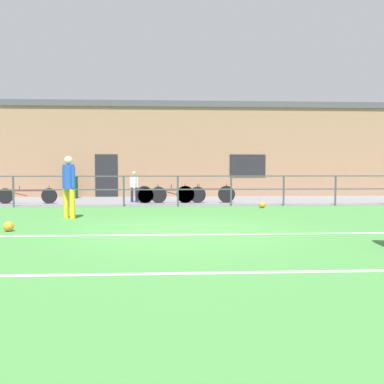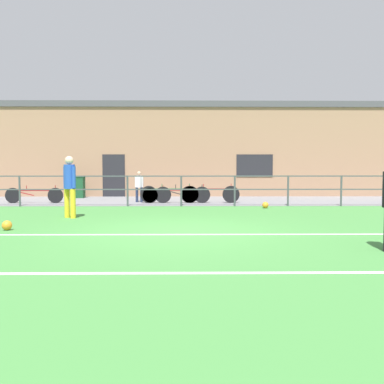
{
  "view_description": "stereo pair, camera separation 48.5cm",
  "coord_description": "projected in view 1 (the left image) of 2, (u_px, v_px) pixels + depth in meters",
  "views": [
    {
      "loc": [
        -0.27,
        -9.09,
        1.43
      ],
      "look_at": [
        0.36,
        2.85,
        0.72
      ],
      "focal_mm": 37.98,
      "sensor_mm": 36.0,
      "label": 1
    },
    {
      "loc": [
        0.22,
        -9.1,
        1.43
      ],
      "look_at": [
        0.36,
        2.85,
        0.72
      ],
      "focal_mm": 37.98,
      "sensor_mm": 36.0,
      "label": 2
    }
  ],
  "objects": [
    {
      "name": "spectator_child",
      "position": [
        134.0,
        185.0,
        16.69
      ],
      "size": [
        0.35,
        0.22,
        1.28
      ],
      "rotation": [
        0.0,
        0.0,
        3.28
      ],
      "color": "#232D4C",
      "rests_on": "pavement_strip"
    },
    {
      "name": "clubhouse_facade",
      "position": [
        176.0,
        150.0,
        21.18
      ],
      "size": [
        28.0,
        2.56,
        4.72
      ],
      "color": "#A37A5B",
      "rests_on": "ground"
    },
    {
      "name": "field_line_hash",
      "position": [
        191.0,
        273.0,
        5.5
      ],
      "size": [
        36.0,
        0.11,
        0.0
      ],
      "primitive_type": "cube",
      "color": "white",
      "rests_on": "ground"
    },
    {
      "name": "bicycle_parked_1",
      "position": [
        178.0,
        194.0,
        16.31
      ],
      "size": [
        2.23,
        0.04,
        0.76
      ],
      "color": "black",
      "rests_on": "pavement_strip"
    },
    {
      "name": "perimeter_fence",
      "position": [
        178.0,
        186.0,
        15.09
      ],
      "size": [
        36.07,
        0.07,
        1.15
      ],
      "color": "#474C51",
      "rests_on": "ground"
    },
    {
      "name": "bicycle_parked_0",
      "position": [
        27.0,
        196.0,
        16.0
      ],
      "size": [
        2.32,
        0.04,
        0.72
      ],
      "color": "black",
      "rests_on": "pavement_strip"
    },
    {
      "name": "soccer_ball_spare",
      "position": [
        9.0,
        226.0,
        9.14
      ],
      "size": [
        0.22,
        0.22,
        0.22
      ],
      "primitive_type": "sphere",
      "color": "orange",
      "rests_on": "ground"
    },
    {
      "name": "ground",
      "position": [
        183.0,
        232.0,
        9.16
      ],
      "size": [
        60.0,
        44.0,
        0.04
      ],
      "primitive_type": "cube",
      "color": "#42843D"
    },
    {
      "name": "pavement_strip",
      "position": [
        177.0,
        201.0,
        17.63
      ],
      "size": [
        48.0,
        5.0,
        0.02
      ],
      "primitive_type": "cube",
      "color": "slate",
      "rests_on": "ground"
    },
    {
      "name": "bicycle_parked_2",
      "position": [
        206.0,
        194.0,
        16.37
      ],
      "size": [
        2.34,
        0.04,
        0.78
      ],
      "color": "black",
      "rests_on": "pavement_strip"
    },
    {
      "name": "player_striker",
      "position": [
        69.0,
        183.0,
        11.42
      ],
      "size": [
        0.41,
        0.33,
        1.76
      ],
      "rotation": [
        0.0,
        0.0,
        5.65
      ],
      "color": "gold",
      "rests_on": "ground"
    },
    {
      "name": "trash_bin_0",
      "position": [
        71.0,
        187.0,
        18.94
      ],
      "size": [
        0.58,
        0.49,
        1.05
      ],
      "color": "#194C28",
      "rests_on": "pavement_strip"
    },
    {
      "name": "soccer_ball_match",
      "position": [
        262.0,
        205.0,
        14.54
      ],
      "size": [
        0.23,
        0.23,
        0.23
      ],
      "primitive_type": "sphere",
      "color": "orange",
      "rests_on": "ground"
    },
    {
      "name": "bicycle_parked_3",
      "position": [
        165.0,
        194.0,
        16.28
      ],
      "size": [
        2.32,
        0.04,
        0.78
      ],
      "color": "black",
      "rests_on": "pavement_strip"
    },
    {
      "name": "bicycle_parked_4",
      "position": [
        165.0,
        195.0,
        16.29
      ],
      "size": [
        2.21,
        0.04,
        0.73
      ],
      "color": "black",
      "rests_on": "pavement_strip"
    },
    {
      "name": "field_line_touchline",
      "position": [
        183.0,
        235.0,
        8.7
      ],
      "size": [
        36.0,
        0.11,
        0.0
      ],
      "primitive_type": "cube",
      "color": "white",
      "rests_on": "ground"
    }
  ]
}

